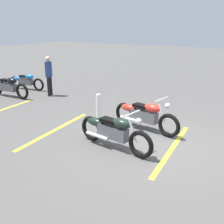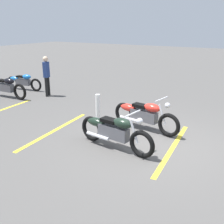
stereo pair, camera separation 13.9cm
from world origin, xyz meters
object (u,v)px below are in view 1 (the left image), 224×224
object	(u,v)px
motorcycle_row_left	(8,86)
bystander_near_row	(49,74)
bollard_post	(98,109)
motorcycle_bright_foreground	(144,115)
motorcycle_row_far_left	(26,81)
motorcycle_dark_foreground	(112,131)

from	to	relation	value
motorcycle_row_left	bystander_near_row	world-z (taller)	bystander_near_row
bollard_post	motorcycle_bright_foreground	bearing A→B (deg)	-168.89
motorcycle_row_far_left	bollard_post	bearing A→B (deg)	-26.87
motorcycle_dark_foreground	motorcycle_row_far_left	world-z (taller)	motorcycle_dark_foreground
motorcycle_row_far_left	motorcycle_row_left	xyz separation A→B (m)	(-0.41, 1.32, 0.05)
motorcycle_dark_foreground	motorcycle_row_left	distance (m)	6.63
motorcycle_bright_foreground	bystander_near_row	xyz separation A→B (m)	(5.09, -1.46, 0.48)
motorcycle_dark_foreground	bollard_post	xyz separation A→B (m)	(1.26, -1.25, 0.01)
bystander_near_row	motorcycle_bright_foreground	bearing A→B (deg)	-26.98
motorcycle_dark_foreground	motorcycle_row_left	world-z (taller)	motorcycle_dark_foreground
motorcycle_row_far_left	bystander_near_row	distance (m)	1.89
motorcycle_bright_foreground	motorcycle_dark_foreground	xyz separation A→B (m)	(0.14, 1.52, 0.00)
bollard_post	motorcycle_row_left	bearing A→B (deg)	-7.67
motorcycle_row_far_left	motorcycle_row_left	world-z (taller)	motorcycle_row_left
motorcycle_row_left	bollard_post	distance (m)	5.12
motorcycle_dark_foreground	motorcycle_bright_foreground	bearing A→B (deg)	93.16
motorcycle_bright_foreground	motorcycle_row_far_left	world-z (taller)	motorcycle_bright_foreground
motorcycle_row_left	bollard_post	xyz separation A→B (m)	(-5.08, 0.68, 0.01)
motorcycle_bright_foreground	motorcycle_row_left	bearing A→B (deg)	-173.06
motorcycle_dark_foreground	motorcycle_row_far_left	bearing A→B (deg)	162.49
motorcycle_dark_foreground	bystander_near_row	bearing A→B (deg)	157.20
motorcycle_row_left	bollard_post	world-z (taller)	bollard_post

